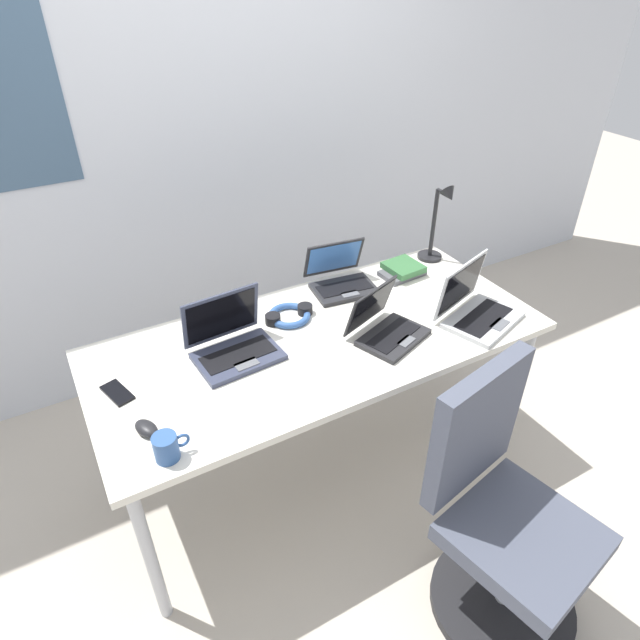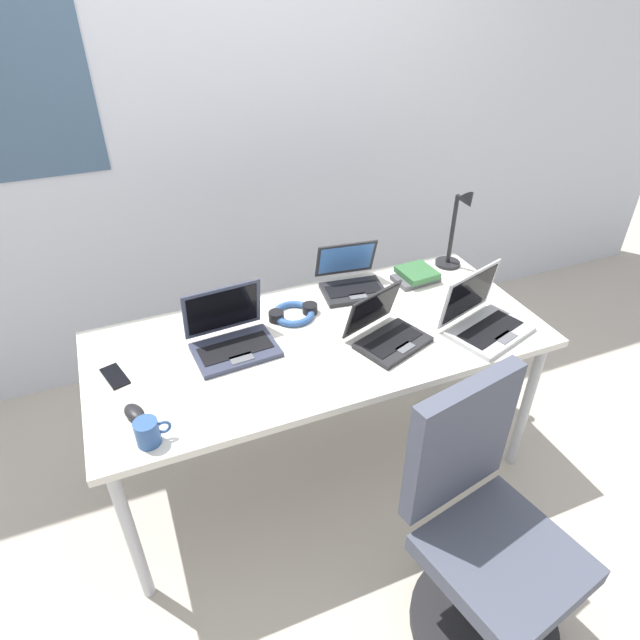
% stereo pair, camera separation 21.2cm
% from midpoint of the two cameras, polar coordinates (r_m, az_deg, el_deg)
% --- Properties ---
extents(ground_plane, '(12.00, 12.00, 0.00)m').
position_cam_midpoint_polar(ground_plane, '(2.68, -2.35, -14.67)').
color(ground_plane, '#B7AD9E').
extents(wall_back, '(6.00, 0.13, 2.60)m').
position_cam_midpoint_polar(wall_back, '(2.87, -13.79, 19.05)').
color(wall_back, silver).
rests_on(wall_back, ground_plane).
extents(desk, '(1.80, 0.80, 0.74)m').
position_cam_midpoint_polar(desk, '(2.20, -2.76, -3.02)').
color(desk, silver).
rests_on(desk, ground_plane).
extents(desk_lamp, '(0.12, 0.18, 0.40)m').
position_cam_midpoint_polar(desk_lamp, '(2.65, 10.05, 9.83)').
color(desk_lamp, black).
rests_on(desk_lamp, desk).
extents(laptop_back_right, '(0.33, 0.27, 0.23)m').
position_cam_midpoint_polar(laptop_back_right, '(2.10, -11.97, -2.56)').
color(laptop_back_right, '#33384C').
rests_on(laptop_back_right, desk).
extents(laptop_by_keyboard, '(0.31, 0.29, 0.20)m').
position_cam_midpoint_polar(laptop_by_keyboard, '(2.46, -0.25, 4.21)').
color(laptop_by_keyboard, '#232326').
rests_on(laptop_by_keyboard, desk).
extents(laptop_near_mouse, '(0.38, 0.34, 0.24)m').
position_cam_midpoint_polar(laptop_near_mouse, '(2.31, 13.55, 1.06)').
color(laptop_near_mouse, '#B7BABC').
rests_on(laptop_near_mouse, desk).
extents(laptop_far_corner, '(0.34, 0.32, 0.20)m').
position_cam_midpoint_polar(laptop_far_corner, '(2.15, 4.15, -0.88)').
color(laptop_far_corner, '#232326').
rests_on(laptop_far_corner, desk).
extents(computer_mouse, '(0.09, 0.11, 0.03)m').
position_cam_midpoint_polar(computer_mouse, '(1.89, -20.88, -10.68)').
color(computer_mouse, black).
rests_on(computer_mouse, desk).
extents(cell_phone, '(0.10, 0.15, 0.01)m').
position_cam_midpoint_polar(cell_phone, '(2.07, -23.27, -7.12)').
color(cell_phone, black).
rests_on(cell_phone, desk).
extents(headphones, '(0.21, 0.18, 0.04)m').
position_cam_midpoint_polar(headphones, '(2.27, -5.91, 0.42)').
color(headphones, '#335999').
rests_on(headphones, desk).
extents(pill_bottle, '(0.04, 0.04, 0.08)m').
position_cam_midpoint_polar(pill_bottle, '(2.31, -14.77, 0.63)').
color(pill_bottle, gold).
rests_on(pill_bottle, desk).
extents(book_stack, '(0.21, 0.17, 0.05)m').
position_cam_midpoint_polar(book_stack, '(2.58, 6.34, 5.17)').
color(book_stack, '#4C4C51').
rests_on(book_stack, desk).
extents(coffee_mug, '(0.11, 0.08, 0.09)m').
position_cam_midpoint_polar(coffee_mug, '(1.77, -19.18, -12.61)').
color(coffee_mug, '#2D518C').
rests_on(coffee_mug, desk).
extents(office_chair, '(0.52, 0.58, 0.97)m').
position_cam_midpoint_polar(office_chair, '(2.05, 15.51, -20.06)').
color(office_chair, black).
rests_on(office_chair, ground_plane).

